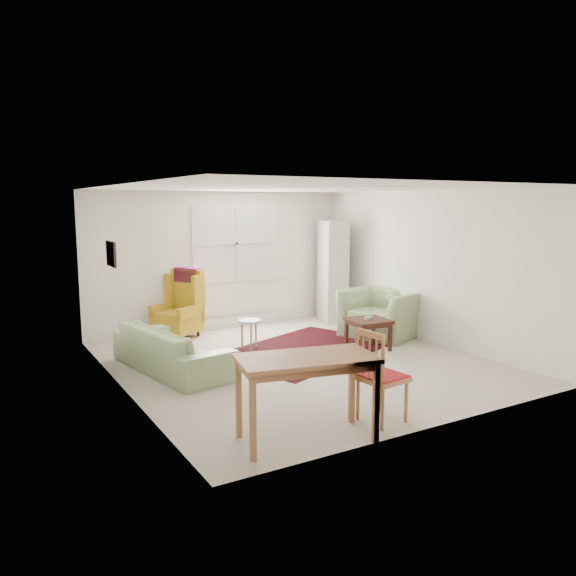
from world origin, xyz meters
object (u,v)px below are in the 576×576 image
coffee_table (368,334)px  desk (306,398)px  cabinet (333,271)px  armchair (382,309)px  stool (250,334)px  wingback_chair (177,304)px  desk_chair (383,375)px  sofa (172,340)px

coffee_table → desk: size_ratio=0.45×
cabinet → desk: (-3.45, -4.50, -0.56)m
armchair → stool: size_ratio=2.52×
cabinet → desk: bearing=-110.4°
wingback_chair → armchair: bearing=31.0°
armchair → desk_chair: desk_chair is taller
sofa → armchair: bearing=-97.9°
wingback_chair → stool: (0.71, -1.36, -0.35)m
coffee_table → desk: (-2.68, -2.42, 0.18)m
sofa → desk: size_ratio=1.59×
armchair → desk: (-3.45, -3.02, -0.06)m
wingback_chair → coffee_table: wingback_chair is taller
desk_chair → stool: bearing=-8.1°
coffee_table → desk_chair: size_ratio=0.59×
wingback_chair → desk: size_ratio=0.89×
armchair → wingback_chair: size_ratio=1.04×
desk_chair → armchair: bearing=-45.9°
coffee_table → wingback_chair: bearing=135.7°
wingback_chair → cabinet: bearing=55.8°
stool → armchair: bearing=-7.6°
coffee_table → cabinet: size_ratio=0.30×
cabinet → desk: cabinet is taller
desk → armchair: bearing=41.2°
coffee_table → sofa: bearing=171.3°
coffee_table → cabinet: 2.34m
armchair → cabinet: size_ratio=0.63×
desk_chair → desk: bearing=83.8°
sofa → coffee_table: bearing=-108.6°
stool → cabinet: size_ratio=0.25×
stool → coffee_table: bearing=-29.5°
sofa → desk_chair: bearing=-165.6°
sofa → desk: bearing=177.2°
desk → cabinet: bearing=52.5°
armchair → stool: 2.43m
desk → desk_chair: bearing=0.0°
sofa → cabinet: size_ratio=1.08×
sofa → wingback_chair: size_ratio=1.78×
sofa → wingback_chair: wingback_chair is taller
cabinet → desk_chair: cabinet is taller
armchair → wingback_chair: wingback_chair is taller
cabinet → desk_chair: 5.17m
desk → desk_chair: desk_chair is taller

